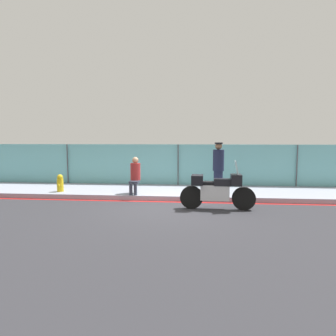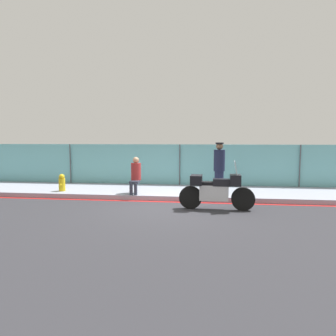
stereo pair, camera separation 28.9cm
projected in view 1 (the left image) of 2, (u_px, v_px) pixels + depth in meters
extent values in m
plane|color=#2D2D33|center=(171.00, 208.00, 9.57)|extent=(120.00, 120.00, 0.00)
cube|color=#8E93A3|center=(176.00, 192.00, 11.92)|extent=(37.65, 2.77, 0.18)
cube|color=red|center=(173.00, 202.00, 10.47)|extent=(37.65, 0.18, 0.01)
cube|color=#6BB2B7|center=(178.00, 166.00, 13.30)|extent=(35.77, 0.08, 1.96)
cylinder|color=#4C4C51|center=(68.00, 166.00, 13.68)|extent=(0.05, 0.05, 1.96)
cylinder|color=#4C4C51|center=(178.00, 167.00, 13.20)|extent=(0.05, 0.05, 1.96)
cylinder|color=#4C4C51|center=(297.00, 168.00, 12.72)|extent=(0.05, 0.05, 1.96)
cylinder|color=black|center=(244.00, 199.00, 9.24)|extent=(0.72, 0.17, 0.72)
cylinder|color=black|center=(191.00, 197.00, 9.45)|extent=(0.72, 0.17, 0.72)
cube|color=silver|center=(215.00, 193.00, 9.34)|extent=(0.90, 0.31, 0.48)
cube|color=black|center=(222.00, 182.00, 9.28)|extent=(0.53, 0.33, 0.22)
cube|color=black|center=(212.00, 183.00, 9.33)|extent=(0.61, 0.30, 0.10)
cube|color=black|center=(236.00, 180.00, 9.22)|extent=(0.34, 0.49, 0.34)
cube|color=silver|center=(236.00, 168.00, 9.18)|extent=(0.12, 0.42, 0.42)
cube|color=black|center=(197.00, 180.00, 9.38)|extent=(0.38, 0.52, 0.30)
cylinder|color=#191E38|center=(218.00, 181.00, 11.46)|extent=(0.35, 0.35, 0.81)
cylinder|color=#191E38|center=(218.00, 160.00, 11.38)|extent=(0.42, 0.42, 0.81)
sphere|color=brown|center=(219.00, 146.00, 11.33)|extent=(0.26, 0.26, 0.26)
cylinder|color=black|center=(219.00, 143.00, 11.32)|extent=(0.30, 0.30, 0.06)
cylinder|color=#2D3342|center=(131.00, 189.00, 10.77)|extent=(0.12, 0.12, 0.44)
cylinder|color=#2D3342|center=(135.00, 189.00, 10.75)|extent=(0.12, 0.12, 0.44)
cube|color=#2D3342|center=(134.00, 182.00, 10.96)|extent=(0.32, 0.44, 0.10)
cylinder|color=maroon|center=(135.00, 172.00, 11.14)|extent=(0.37, 0.37, 0.63)
sphere|color=tan|center=(135.00, 160.00, 11.10)|extent=(0.23, 0.23, 0.23)
cylinder|color=gold|center=(60.00, 185.00, 11.52)|extent=(0.25, 0.25, 0.49)
sphere|color=gold|center=(60.00, 177.00, 11.49)|extent=(0.22, 0.22, 0.22)
cylinder|color=gold|center=(59.00, 185.00, 11.38)|extent=(0.09, 0.10, 0.09)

